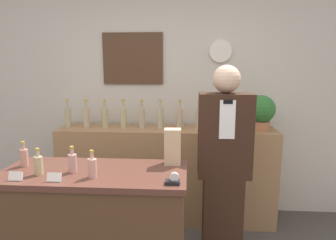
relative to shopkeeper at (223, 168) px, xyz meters
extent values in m
cube|color=beige|center=(-0.59, 0.98, 0.51)|extent=(5.20, 0.06, 2.70)
cube|color=#4A311F|center=(-0.91, 0.94, 0.91)|extent=(0.66, 0.02, 0.55)
cylinder|color=white|center=(0.04, 0.93, 0.99)|extent=(0.24, 0.03, 0.24)
cube|color=#9E754C|center=(-0.53, 0.70, -0.33)|extent=(2.28, 0.45, 1.02)
cube|color=#4C331E|center=(-0.93, -0.48, -0.37)|extent=(1.24, 0.53, 0.93)
cube|color=#532F25|center=(-0.93, -0.48, 0.11)|extent=(1.27, 0.56, 0.04)
cube|color=#331E14|center=(0.00, 0.00, -0.45)|extent=(0.32, 0.25, 0.78)
cube|color=#331E14|center=(0.00, 0.00, 0.28)|extent=(0.42, 0.25, 0.68)
cube|color=white|center=(0.00, -0.13, 0.43)|extent=(0.12, 0.01, 0.30)
cube|color=black|center=(0.00, -0.13, 0.57)|extent=(0.07, 0.01, 0.03)
sphere|color=#DBB293|center=(0.00, 0.00, 0.73)|extent=(0.22, 0.22, 0.22)
cylinder|color=#B27047|center=(0.43, 0.66, 0.23)|extent=(0.19, 0.19, 0.10)
sphere|color=#2D6B2D|center=(0.43, 0.66, 0.40)|extent=(0.29, 0.29, 0.29)
cube|color=tan|center=(-0.41, -0.30, 0.26)|extent=(0.12, 0.10, 0.26)
cube|color=black|center=(-0.39, -0.67, 0.14)|extent=(0.09, 0.06, 0.02)
cylinder|color=silver|center=(-0.37, -0.67, 0.17)|extent=(0.06, 0.02, 0.06)
cube|color=white|center=(-1.36, -0.69, 0.16)|extent=(0.09, 0.02, 0.06)
cube|color=white|center=(-1.12, -0.69, 0.16)|extent=(0.09, 0.02, 0.06)
cylinder|color=tan|center=(-1.45, -0.42, 0.19)|extent=(0.06, 0.06, 0.12)
cylinder|color=tan|center=(-1.45, -0.42, 0.27)|extent=(0.02, 0.02, 0.04)
cylinder|color=#B29933|center=(-1.45, -0.42, 0.30)|extent=(0.02, 0.02, 0.01)
cylinder|color=tan|center=(-1.27, -0.58, 0.19)|extent=(0.06, 0.06, 0.12)
cylinder|color=tan|center=(-1.27, -0.58, 0.27)|extent=(0.02, 0.02, 0.04)
cylinder|color=#B29933|center=(-1.27, -0.58, 0.30)|extent=(0.02, 0.02, 0.01)
cylinder|color=tan|center=(-1.06, -0.52, 0.19)|extent=(0.06, 0.06, 0.12)
cylinder|color=tan|center=(-1.06, -0.52, 0.27)|extent=(0.02, 0.02, 0.04)
cylinder|color=#B29933|center=(-1.06, -0.52, 0.30)|extent=(0.02, 0.02, 0.01)
cylinder|color=tan|center=(-0.90, -0.60, 0.19)|extent=(0.06, 0.06, 0.12)
cylinder|color=tan|center=(-0.90, -0.60, 0.27)|extent=(0.02, 0.02, 0.04)
cylinder|color=#B29933|center=(-0.90, -0.60, 0.30)|extent=(0.02, 0.02, 0.01)
cylinder|color=tan|center=(-1.59, 0.70, 0.28)|extent=(0.07, 0.07, 0.21)
cylinder|color=tan|center=(-1.59, 0.70, 0.42)|extent=(0.03, 0.03, 0.07)
cylinder|color=#B29933|center=(-1.59, 0.70, 0.47)|extent=(0.03, 0.03, 0.02)
cylinder|color=tan|center=(-1.39, 0.70, 0.28)|extent=(0.07, 0.07, 0.21)
cylinder|color=tan|center=(-1.39, 0.70, 0.42)|extent=(0.03, 0.03, 0.07)
cylinder|color=#B29933|center=(-1.39, 0.70, 0.47)|extent=(0.03, 0.03, 0.02)
cylinder|color=tan|center=(-1.19, 0.72, 0.28)|extent=(0.07, 0.07, 0.21)
cylinder|color=tan|center=(-1.19, 0.72, 0.42)|extent=(0.03, 0.03, 0.07)
cylinder|color=#B29933|center=(-1.19, 0.72, 0.47)|extent=(0.03, 0.03, 0.02)
cylinder|color=tan|center=(-0.99, 0.71, 0.28)|extent=(0.07, 0.07, 0.21)
cylinder|color=tan|center=(-0.99, 0.71, 0.42)|extent=(0.03, 0.03, 0.07)
cylinder|color=#B29933|center=(-0.99, 0.71, 0.47)|extent=(0.03, 0.03, 0.02)
cylinder|color=tan|center=(-0.79, 0.70, 0.28)|extent=(0.07, 0.07, 0.21)
cylinder|color=tan|center=(-0.79, 0.70, 0.42)|extent=(0.03, 0.03, 0.07)
cylinder|color=#B29933|center=(-0.79, 0.70, 0.47)|extent=(0.03, 0.03, 0.02)
cylinder|color=#B2AE86|center=(-0.59, 0.71, 0.28)|extent=(0.07, 0.07, 0.21)
cylinder|color=#B2AE86|center=(-0.59, 0.71, 0.42)|extent=(0.03, 0.03, 0.07)
cylinder|color=#B29933|center=(-0.59, 0.71, 0.47)|extent=(0.03, 0.03, 0.02)
cylinder|color=tan|center=(-0.39, 0.70, 0.28)|extent=(0.07, 0.07, 0.21)
cylinder|color=tan|center=(-0.39, 0.70, 0.42)|extent=(0.03, 0.03, 0.07)
cylinder|color=#B29933|center=(-0.39, 0.70, 0.47)|extent=(0.03, 0.03, 0.02)
cylinder|color=tan|center=(-0.19, 0.71, 0.28)|extent=(0.07, 0.07, 0.21)
cylinder|color=tan|center=(-0.19, 0.71, 0.42)|extent=(0.03, 0.03, 0.07)
cylinder|color=#B29933|center=(-0.19, 0.71, 0.47)|extent=(0.03, 0.03, 0.02)
cylinder|color=tan|center=(0.01, 0.70, 0.28)|extent=(0.07, 0.07, 0.21)
cylinder|color=tan|center=(0.01, 0.70, 0.42)|extent=(0.03, 0.03, 0.07)
cylinder|color=#B29933|center=(0.01, 0.70, 0.47)|extent=(0.03, 0.03, 0.02)
cylinder|color=tan|center=(0.21, 0.71, 0.28)|extent=(0.07, 0.07, 0.21)
cylinder|color=tan|center=(0.21, 0.71, 0.42)|extent=(0.03, 0.03, 0.07)
cylinder|color=#B29933|center=(0.21, 0.71, 0.47)|extent=(0.03, 0.03, 0.02)
camera|label=1|loc=(-0.29, -2.38, 0.84)|focal=32.00mm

